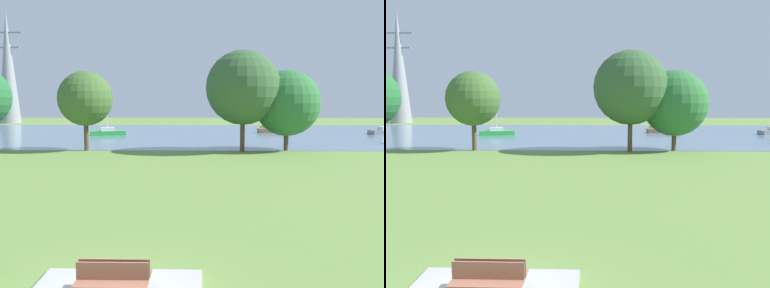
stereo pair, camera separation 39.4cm
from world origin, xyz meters
TOP-DOWN VIEW (x-y plane):
  - ground_plane at (0.00, 22.00)m, footprint 160.00×160.00m
  - bench_facing_water at (0.00, 0.27)m, footprint 1.80×0.48m
  - bench_facing_inland at (0.00, -0.27)m, footprint 1.80×0.48m
  - water_surface at (0.00, 50.00)m, footprint 140.00×40.00m
  - sailboat_brown at (13.02, 52.09)m, footprint 4.93×2.01m
  - sailboat_yellow at (14.41, 60.05)m, footprint 4.97×2.22m
  - sailboat_green at (-10.79, 47.03)m, footprint 5.03×2.75m
  - tree_east_far at (-9.00, 30.01)m, footprint 5.26×5.26m
  - tree_west_far at (6.09, 29.72)m, footprint 7.04×7.04m
  - tree_mid_shore at (10.43, 30.58)m, footprint 6.36×6.36m
  - electricity_pylon at (-37.81, 76.04)m, footprint 6.40×4.40m

SIDE VIEW (x-z plane):
  - ground_plane at x=0.00m, z-range 0.00..0.00m
  - water_surface at x=0.00m, z-range 0.00..0.02m
  - sailboat_yellow at x=14.41m, z-range -2.34..3.24m
  - sailboat_brown at x=13.02m, z-range -2.40..3.29m
  - sailboat_green at x=-10.79m, z-range -2.48..3.38m
  - bench_facing_water at x=0.00m, z-range 0.02..0.91m
  - bench_facing_inland at x=0.00m, z-range 0.02..0.91m
  - tree_mid_shore at x=10.43m, z-range 0.70..8.48m
  - tree_east_far at x=-9.00m, z-range 1.19..8.85m
  - tree_west_far at x=6.09m, z-range 1.26..10.84m
  - electricity_pylon at x=-37.81m, z-range 0.01..23.20m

